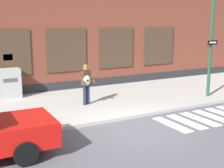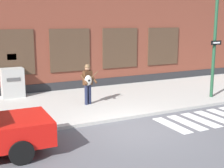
# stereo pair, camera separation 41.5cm
# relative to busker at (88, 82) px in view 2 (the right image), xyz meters

# --- Properties ---
(ground_plane) EXTENTS (160.00, 160.00, 0.00)m
(ground_plane) POSITION_rel_busker_xyz_m (0.38, -3.46, -1.12)
(ground_plane) COLOR #56565B
(sidewalk) EXTENTS (28.00, 5.70, 0.12)m
(sidewalk) POSITION_rel_busker_xyz_m (0.38, 0.51, -1.06)
(sidewalk) COLOR #ADAAA3
(sidewalk) RESTS_ON ground
(building_backdrop) EXTENTS (28.00, 4.06, 8.64)m
(building_backdrop) POSITION_rel_busker_xyz_m (0.38, 5.35, 3.19)
(building_backdrop) COLOR brown
(building_backdrop) RESTS_ON ground
(crosswalk) EXTENTS (5.20, 1.90, 0.01)m
(crosswalk) POSITION_rel_busker_xyz_m (4.15, -3.64, -1.11)
(crosswalk) COLOR silver
(crosswalk) RESTS_ON ground
(busker) EXTENTS (0.76, 0.60, 1.75)m
(busker) POSITION_rel_busker_xyz_m (0.00, 0.00, 0.00)
(busker) COLOR #1E233D
(busker) RESTS_ON sidewalk
(utility_box) EXTENTS (1.03, 0.71, 1.39)m
(utility_box) POSITION_rel_busker_xyz_m (-2.69, 2.91, -0.30)
(utility_box) COLOR #ADADA8
(utility_box) RESTS_ON sidewalk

